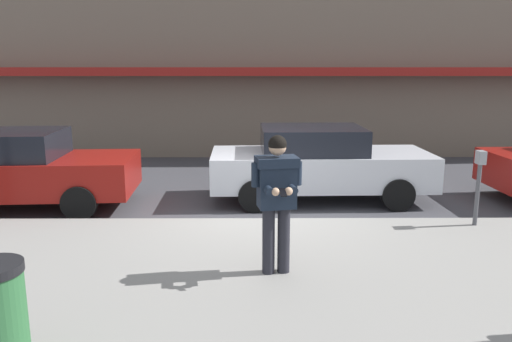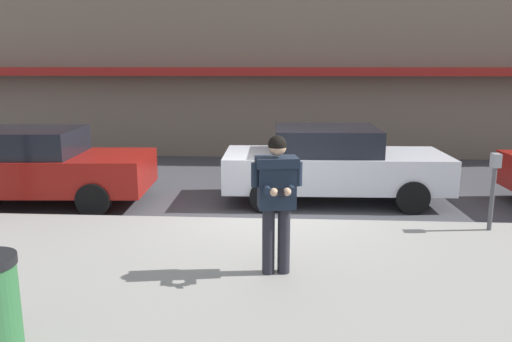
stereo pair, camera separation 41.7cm
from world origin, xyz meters
The scene contains 7 objects.
ground_plane centered at (0.00, 0.00, 0.00)m, with size 80.00×80.00×0.00m, color #3D3D42.
sidewalk centered at (1.00, -2.85, 0.07)m, with size 32.00×5.30×0.14m, color gray.
curb_paint_line centered at (1.00, 0.05, 0.00)m, with size 28.00×0.12×0.01m, color silver.
parked_sedan_near centered at (-4.69, 0.95, 0.79)m, with size 4.60×2.12×1.54m.
parked_sedan_mid centered at (1.33, 1.56, 0.79)m, with size 4.54×2.01×1.54m.
man_texting_on_phone centered at (0.27, -2.55, 1.25)m, with size 0.64×0.62×1.81m.
parking_meter centered at (3.71, -0.60, 0.97)m, with size 0.12×0.18×1.27m.
Camera 2 is at (0.38, -8.61, 2.78)m, focal length 35.00 mm.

